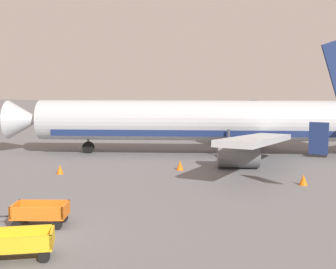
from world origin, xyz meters
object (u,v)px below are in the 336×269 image
object	(u,v)px
baggage_cart_second_in_row	(40,213)
traffic_cone_near_plane	(60,169)
traffic_cone_by_carts	(180,165)
airplane	(211,122)
traffic_cone_mid_apron	(303,180)
baggage_cart_nearest	(20,243)

from	to	relation	value
baggage_cart_second_in_row	traffic_cone_near_plane	world-z (taller)	baggage_cart_second_in_row
baggage_cart_second_in_row	traffic_cone_by_carts	xyz separation A→B (m)	(0.82, 14.98, -0.23)
airplane	traffic_cone_mid_apron	distance (m)	13.68
airplane	traffic_cone_near_plane	xyz separation A→B (m)	(-7.15, -13.05, -2.72)
airplane	baggage_cart_nearest	bearing A→B (deg)	-86.88
baggage_cart_second_in_row	traffic_cone_by_carts	bearing A→B (deg)	86.88
baggage_cart_second_in_row	traffic_cone_mid_apron	bearing A→B (deg)	53.56
baggage_cart_nearest	traffic_cone_near_plane	distance (m)	15.95
airplane	traffic_cone_near_plane	size ratio (longest dim) A/B	53.47
traffic_cone_near_plane	baggage_cart_second_in_row	bearing A→B (deg)	-56.34
baggage_cart_nearest	traffic_cone_near_plane	world-z (taller)	baggage_cart_nearest
traffic_cone_mid_apron	airplane	bearing A→B (deg)	135.96
baggage_cart_nearest	traffic_cone_mid_apron	bearing A→B (deg)	64.47
traffic_cone_mid_apron	traffic_cone_by_carts	bearing A→B (deg)	172.35
traffic_cone_mid_apron	traffic_cone_by_carts	distance (m)	9.40
baggage_cart_second_in_row	traffic_cone_near_plane	distance (m)	12.02
baggage_cart_nearest	traffic_cone_by_carts	distance (m)	18.45
airplane	baggage_cart_second_in_row	xyz separation A→B (m)	(-0.49, -23.05, -2.45)
baggage_cart_second_in_row	traffic_cone_by_carts	distance (m)	15.00
baggage_cart_second_in_row	traffic_cone_mid_apron	xyz separation A→B (m)	(10.14, 13.73, -0.24)
baggage_cart_second_in_row	traffic_cone_near_plane	bearing A→B (deg)	123.66
airplane	traffic_cone_mid_apron	world-z (taller)	airplane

